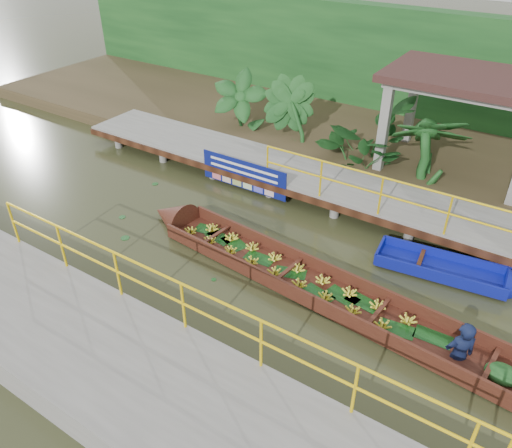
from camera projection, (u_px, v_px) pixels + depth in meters
The scene contains 10 objects.
ground at pixel (245, 255), 11.74m from camera, with size 80.00×80.00×0.00m, color #2E3219.
land_strip at pixel (370, 139), 16.86m from camera, with size 30.00×8.00×0.45m, color #362E1B.
far_dock at pixel (315, 180), 13.87m from camera, with size 16.00×2.06×1.66m.
near_dock at pixel (151, 389), 8.18m from camera, with size 18.00×2.40×1.73m.
pavilion at pixel (471, 88), 13.23m from camera, with size 4.40×3.00×3.00m.
foliage_backdrop at pixel (404, 68), 17.64m from camera, with size 30.00×0.80×4.00m, color #133B17.
vendor_boat at pixel (339, 295), 10.26m from camera, with size 10.71×1.98×2.05m.
moored_blue_boat at pixel (478, 278), 10.81m from camera, with size 3.34×1.22×0.78m.
blue_banner at pixel (244, 175), 13.97m from camera, with size 2.77×0.04×0.86m.
tropical_plants at pixel (421, 146), 13.68m from camera, with size 14.42×1.42×1.77m.
Camera 1 is at (5.38, -7.73, 7.05)m, focal length 35.00 mm.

